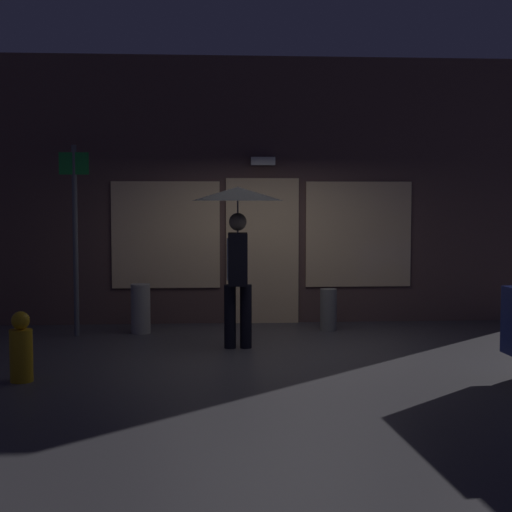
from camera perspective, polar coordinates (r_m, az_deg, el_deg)
name	(u,v)px	position (r m, az deg, el deg)	size (l,w,h in m)	color
ground_plane	(276,351)	(9.61, 1.46, -7.06)	(18.00, 18.00, 0.00)	#423F44
building_facade	(262,192)	(11.76, 0.42, 4.75)	(8.93, 0.48, 4.02)	brown
person_with_umbrella	(238,221)	(9.62, -1.37, 2.59)	(1.15, 1.15, 2.04)	black
street_sign_post	(75,229)	(10.75, -13.27, 1.95)	(0.40, 0.07, 2.62)	#595B60
sidewalk_bollard	(141,309)	(10.93, -8.56, -3.89)	(0.27, 0.27, 0.69)	#9E998E
sidewalk_bollard_2	(328,310)	(11.11, 5.39, -3.98)	(0.24, 0.24, 0.60)	slate
fire_hydrant	(21,349)	(8.33, -17.04, -6.63)	(0.24, 0.24, 0.73)	gold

